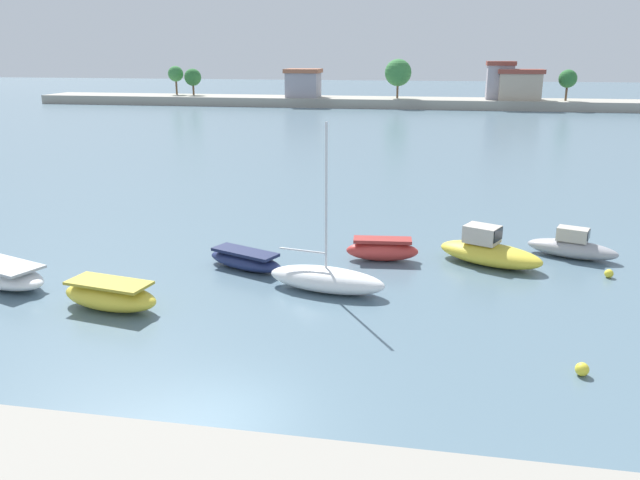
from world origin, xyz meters
TOP-DOWN VIEW (x-y plane):
  - ground_plane at (0.00, 0.00)m, footprint 400.00×400.00m
  - moored_boat_0 at (-12.51, 7.88)m, footprint 5.43×3.55m
  - moored_boat_1 at (-6.64, 6.30)m, footprint 4.22×2.27m
  - moored_boat_2 at (-2.92, 11.71)m, footprint 4.13×2.72m
  - moored_boat_3 at (1.17, 9.61)m, footprint 5.16×2.50m
  - moored_boat_4 at (3.08, 14.02)m, footprint 3.47×1.38m
  - moored_boat_5 at (7.98, 14.33)m, footprint 5.21×3.83m
  - moored_boat_6 at (11.97, 16.09)m, footprint 4.35×2.68m
  - mooring_buoy_0 at (13.03, 13.42)m, footprint 0.38×0.38m
  - mooring_buoy_1 at (10.03, 4.05)m, footprint 0.42×0.42m
  - distant_shoreline at (0.81, 98.69)m, footprint 134.13×8.85m

SIDE VIEW (x-z plane):
  - ground_plane at x=0.00m, z-range 0.00..0.00m
  - mooring_buoy_0 at x=13.03m, z-range 0.00..0.38m
  - mooring_buoy_1 at x=10.03m, z-range 0.00..0.42m
  - moored_boat_2 at x=-2.92m, z-range -0.02..0.84m
  - moored_boat_0 at x=-12.51m, z-range -0.02..0.98m
  - moored_boat_6 at x=11.97m, z-range -0.21..1.25m
  - moored_boat_4 at x=3.08m, z-range -0.02..1.06m
  - moored_boat_3 at x=1.17m, z-range -2.92..3.99m
  - moored_boat_1 at x=-6.64m, z-range -0.02..1.10m
  - moored_boat_5 at x=7.98m, z-range -0.28..1.51m
  - distant_shoreline at x=0.81m, z-range -2.31..5.81m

